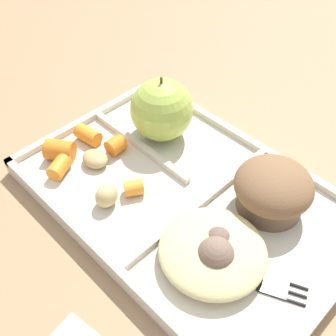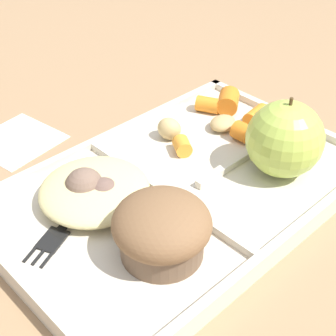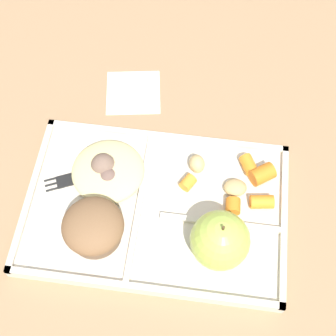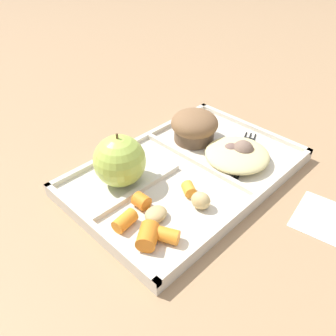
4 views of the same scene
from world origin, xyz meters
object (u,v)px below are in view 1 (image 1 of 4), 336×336
at_px(green_apple, 162,110).
at_px(plastic_fork, 243,276).
at_px(bran_muffin, 273,189).
at_px(lunch_tray, 185,197).

bearing_deg(green_apple, plastic_fork, -23.62).
height_order(bran_muffin, plastic_fork, bran_muffin).
bearing_deg(bran_muffin, plastic_fork, -68.86).
distance_m(green_apple, plastic_fork, 0.24).
xyz_separation_m(green_apple, bran_muffin, (0.18, 0.00, -0.01)).
relative_size(lunch_tray, green_apple, 4.31).
xyz_separation_m(bran_muffin, plastic_fork, (0.04, -0.09, -0.03)).
bearing_deg(bran_muffin, lunch_tray, -145.57).
bearing_deg(plastic_fork, bran_muffin, 111.14).
distance_m(lunch_tray, plastic_fork, 0.12).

